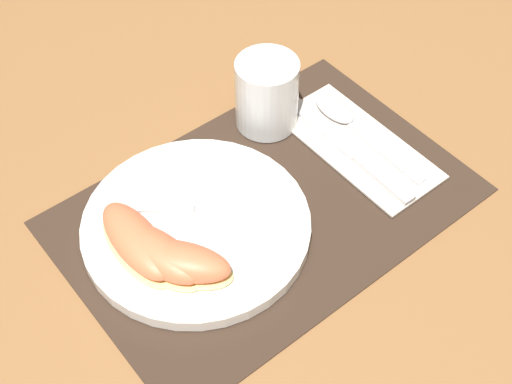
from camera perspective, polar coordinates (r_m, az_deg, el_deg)
ground_plane at (r=0.83m, az=0.77°, el=-1.17°), size 3.00×3.00×0.00m
placemat at (r=0.82m, az=0.77°, el=-1.08°), size 0.46×0.31×0.00m
plate at (r=0.80m, az=-4.79°, el=-2.74°), size 0.26×0.26×0.02m
juice_glass at (r=0.89m, az=0.86°, el=7.61°), size 0.08×0.08×0.09m
napkin at (r=0.89m, az=7.97°, el=3.84°), size 0.10×0.21×0.00m
knife at (r=0.88m, az=7.36°, el=3.49°), size 0.02×0.23×0.01m
spoon at (r=0.91m, az=7.35°, el=5.74°), size 0.04×0.19×0.01m
fork at (r=0.80m, az=-4.42°, el=-0.81°), size 0.16×0.13×0.00m
citrus_wedge_0 at (r=0.76m, az=-9.54°, el=-3.94°), size 0.06×0.13×0.03m
citrus_wedge_1 at (r=0.75m, az=-7.90°, el=-4.87°), size 0.08×0.12×0.03m
citrus_wedge_2 at (r=0.74m, az=-6.10°, el=-5.62°), size 0.11×0.12×0.03m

